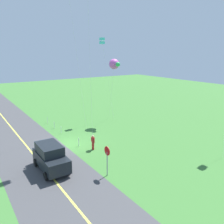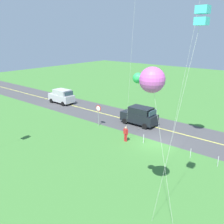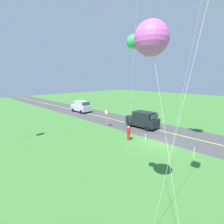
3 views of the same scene
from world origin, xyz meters
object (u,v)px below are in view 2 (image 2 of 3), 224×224
at_px(stop_sign, 98,111).
at_px(car_parked_east_far, 62,96).
at_px(car_suv_foreground, 140,116).
at_px(kite_yellow_high, 151,80).
at_px(kite_pink_drift, 202,16).
at_px(person_adult_near, 126,133).

bearing_deg(stop_sign, car_parked_east_far, -18.29).
distance_m(car_suv_foreground, car_parked_east_far, 15.05).
bearing_deg(kite_yellow_high, car_parked_east_far, -28.55).
height_order(stop_sign, kite_pink_drift, kite_pink_drift).
distance_m(car_suv_foreground, stop_sign, 5.03).
relative_size(car_suv_foreground, kite_yellow_high, 0.49).
bearing_deg(car_suv_foreground, kite_pink_drift, 132.42).
distance_m(stop_sign, person_adult_near, 5.60).
bearing_deg(car_parked_east_far, kite_yellow_high, 151.45).
height_order(car_parked_east_far, person_adult_near, car_parked_east_far).
relative_size(car_parked_east_far, kite_pink_drift, 0.37).
xyz_separation_m(kite_yellow_high, kite_pink_drift, (-2.16, -0.62, 3.10)).
bearing_deg(car_parked_east_far, kite_pink_drift, 154.58).
xyz_separation_m(car_parked_east_far, person_adult_near, (-16.73, 5.42, -0.29)).
bearing_deg(car_suv_foreground, person_adult_near, 108.32).
relative_size(car_parked_east_far, person_adult_near, 2.75).
height_order(car_suv_foreground, kite_yellow_high, kite_yellow_high).
relative_size(car_suv_foreground, stop_sign, 1.72).
height_order(car_suv_foreground, stop_sign, stop_sign).
relative_size(person_adult_near, kite_yellow_high, 0.18).
height_order(car_parked_east_far, kite_yellow_high, kite_yellow_high).
bearing_deg(kite_yellow_high, person_adult_near, -46.60).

